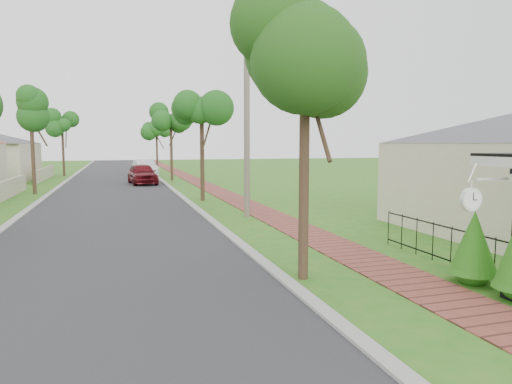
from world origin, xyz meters
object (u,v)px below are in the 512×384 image
parked_car_white (145,168)px  near_tree (305,67)px  parked_car_red (142,174)px  utility_pole (247,117)px  station_clock (472,198)px

parked_car_white → near_tree: near_tree is taller
parked_car_red → utility_pole: (3.30, -16.80, 3.29)m
parked_car_red → parked_car_white: bearing=79.5°
parked_car_red → utility_pole: utility_pole is taller
parked_car_red → near_tree: size_ratio=0.78×
parked_car_red → parked_car_white: (0.65, 8.05, 0.01)m
parked_car_red → station_clock: bearing=-86.2°
parked_car_red → near_tree: bearing=-91.1°
utility_pole → station_clock: utility_pole is taller
parked_car_white → near_tree: (1.46, -33.59, 3.81)m
parked_car_red → parked_car_white: parked_car_white is taller
parked_car_white → utility_pole: (2.65, -24.84, 3.28)m
utility_pole → parked_car_red: bearing=101.1°
near_tree → utility_pole: 8.84m
parked_car_red → utility_pole: 17.43m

